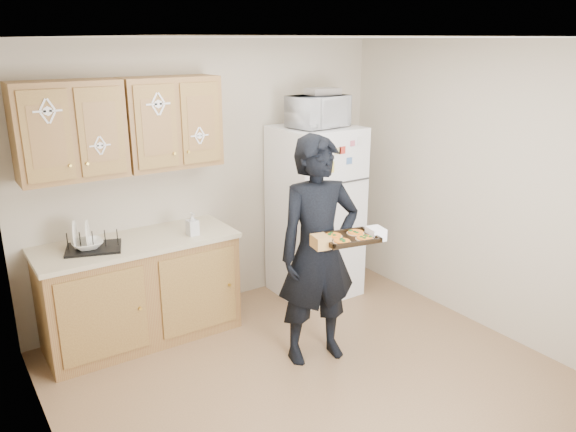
{
  "coord_description": "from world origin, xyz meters",
  "views": [
    {
      "loc": [
        -2.22,
        -2.85,
        2.49
      ],
      "look_at": [
        -0.03,
        0.45,
        1.24
      ],
      "focal_mm": 35.0,
      "sensor_mm": 36.0,
      "label": 1
    }
  ],
  "objects_px": {
    "baking_tray": "(349,239)",
    "dish_rack": "(93,239)",
    "person": "(318,252)",
    "refrigerator": "(315,212)",
    "microwave": "(318,112)"
  },
  "relations": [
    {
      "from": "person",
      "to": "microwave",
      "type": "height_order",
      "value": "microwave"
    },
    {
      "from": "person",
      "to": "baking_tray",
      "type": "xyz_separation_m",
      "value": [
        0.06,
        -0.29,
        0.18
      ]
    },
    {
      "from": "baking_tray",
      "to": "microwave",
      "type": "xyz_separation_m",
      "value": [
        0.64,
        1.26,
        0.75
      ]
    },
    {
      "from": "refrigerator",
      "to": "dish_rack",
      "type": "height_order",
      "value": "refrigerator"
    },
    {
      "from": "microwave",
      "to": "dish_rack",
      "type": "bearing_deg",
      "value": 169.16
    },
    {
      "from": "baking_tray",
      "to": "dish_rack",
      "type": "xyz_separation_m",
      "value": [
        -1.49,
        1.35,
        -0.11
      ]
    },
    {
      "from": "person",
      "to": "refrigerator",
      "type": "bearing_deg",
      "value": 65.73
    },
    {
      "from": "person",
      "to": "dish_rack",
      "type": "bearing_deg",
      "value": 154.74
    },
    {
      "from": "microwave",
      "to": "person",
      "type": "bearing_deg",
      "value": -134.28
    },
    {
      "from": "baking_tray",
      "to": "dish_rack",
      "type": "relative_size",
      "value": 0.95
    },
    {
      "from": "dish_rack",
      "to": "baking_tray",
      "type": "bearing_deg",
      "value": -42.07
    },
    {
      "from": "refrigerator",
      "to": "baking_tray",
      "type": "relative_size",
      "value": 4.29
    },
    {
      "from": "baking_tray",
      "to": "dish_rack",
      "type": "bearing_deg",
      "value": 148.92
    },
    {
      "from": "baking_tray",
      "to": "person",
      "type": "bearing_deg",
      "value": 111.96
    },
    {
      "from": "baking_tray",
      "to": "microwave",
      "type": "distance_m",
      "value": 1.6
    }
  ]
}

